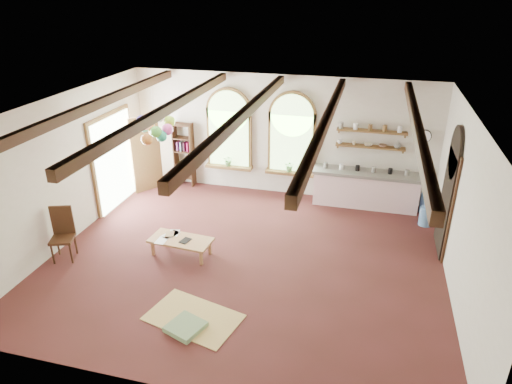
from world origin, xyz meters
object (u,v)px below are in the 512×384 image
(kitchen_counter, at_px, (365,189))
(side_chair, at_px, (64,244))
(balloon_cluster, at_px, (155,128))
(coffee_table, at_px, (181,241))

(kitchen_counter, relative_size, side_chair, 2.37)
(kitchen_counter, distance_m, balloon_cluster, 5.45)
(coffee_table, relative_size, balloon_cluster, 1.17)
(coffee_table, distance_m, balloon_cluster, 2.62)
(kitchen_counter, distance_m, coffee_table, 4.97)
(coffee_table, bearing_deg, balloon_cluster, 128.09)
(kitchen_counter, relative_size, coffee_table, 1.98)
(coffee_table, height_order, balloon_cluster, balloon_cluster)
(side_chair, distance_m, balloon_cluster, 3.14)
(coffee_table, xyz_separation_m, side_chair, (-2.30, -0.73, -0.00))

